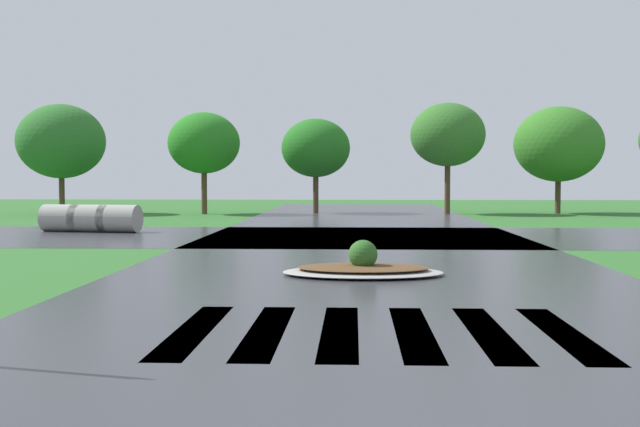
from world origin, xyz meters
TOP-DOWN VIEW (x-y plane):
  - asphalt_roadway at (0.00, 10.00)m, footprint 9.96×80.00m
  - asphalt_cross_road at (0.00, 20.89)m, footprint 90.00×8.97m
  - crosswalk_stripes at (0.00, 5.58)m, footprint 4.95×3.49m
  - median_island at (-0.11, 11.11)m, footprint 3.09×1.93m
  - drainage_pipe_stack at (-9.27, 22.62)m, footprint 3.54×1.45m
  - background_treeline at (-0.09, 36.20)m, footprint 34.78×5.62m

SIDE VIEW (x-z plane):
  - asphalt_roadway at x=0.00m, z-range 0.00..0.01m
  - asphalt_cross_road at x=0.00m, z-range 0.00..0.01m
  - crosswalk_stripes at x=0.00m, z-range 0.00..0.01m
  - median_island at x=-0.11m, z-range -0.21..0.47m
  - drainage_pipe_stack at x=-9.27m, z-range 0.00..0.93m
  - background_treeline at x=-0.09m, z-range 0.84..6.41m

